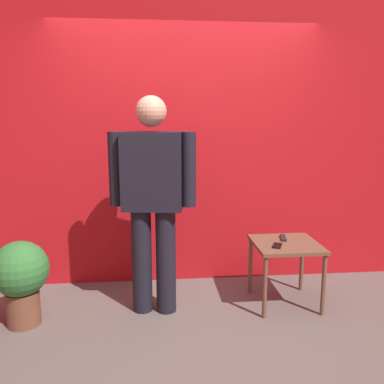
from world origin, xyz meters
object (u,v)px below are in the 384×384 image
object	(u,v)px
side_table	(286,251)
cell_phone	(277,246)
standing_person	(153,195)
tv_remote	(283,238)
potted_plant	(21,276)

from	to	relation	value
side_table	cell_phone	bearing A→B (deg)	-141.00
standing_person	cell_phone	world-z (taller)	standing_person
tv_remote	potted_plant	distance (m)	2.22
side_table	tv_remote	bearing A→B (deg)	85.37
cell_phone	tv_remote	distance (m)	0.23
potted_plant	cell_phone	bearing A→B (deg)	2.23
cell_phone	potted_plant	xyz separation A→B (m)	(-2.09, -0.08, -0.16)
standing_person	cell_phone	xyz separation A→B (m)	(1.04, -0.06, -0.45)
side_table	potted_plant	xyz separation A→B (m)	(-2.19, -0.17, -0.07)
standing_person	tv_remote	world-z (taller)	standing_person
side_table	tv_remote	xyz separation A→B (m)	(0.01, 0.11, 0.09)
cell_phone	potted_plant	bearing A→B (deg)	-152.66
side_table	tv_remote	distance (m)	0.14
standing_person	potted_plant	distance (m)	1.21
side_table	potted_plant	distance (m)	2.20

